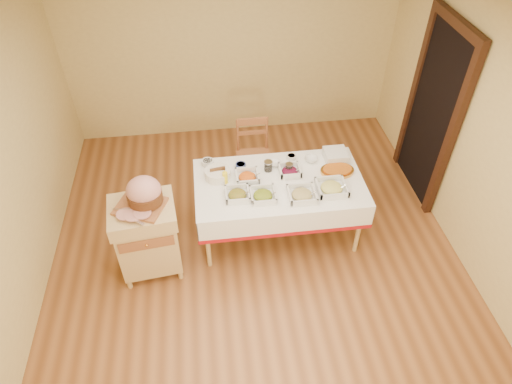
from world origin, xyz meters
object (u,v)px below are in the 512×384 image
Objects in this scene: ham_on_board at (144,194)px; mustard_bottle at (225,177)px; dining_chair at (254,155)px; bread_basket at (218,174)px; dining_table at (279,193)px; plate_stack at (335,155)px; butcher_cart at (147,235)px; preserve_jar_right at (289,168)px; preserve_jar_left at (268,166)px; brass_platter at (337,170)px.

ham_on_board reaches higher than mustard_bottle.
bread_basket is at bearing -124.37° from dining_chair.
dining_table is 7.26× the size of plate_stack.
butcher_cart is 8.34× the size of preserve_jar_right.
dining_table is 10.49× the size of mustard_bottle.
mustard_bottle is (-0.49, -0.15, 0.02)m from preserve_jar_left.
bread_basket is (-0.48, -0.70, 0.33)m from dining_chair.
bread_basket is (-0.07, 0.10, -0.03)m from mustard_bottle.
bread_basket is at bearing 166.44° from dining_table.
mustard_bottle is (0.80, 0.39, -0.20)m from ham_on_board.
dining_chair is 8.62× the size of preserve_jar_right.
preserve_jar_left is at bearing 16.84° from mustard_bottle.
dining_table is 0.31m from preserve_jar_left.
preserve_jar_right is 0.43× the size of plate_stack.
ham_on_board is 3.90× the size of preserve_jar_left.
preserve_jar_right reaches higher than plate_stack.
mustard_bottle is (-0.71, -0.09, 0.03)m from preserve_jar_right.
butcher_cart is (-1.43, -0.37, -0.08)m from dining_table.
preserve_jar_left and bread_basket have the same top height.
dining_chair is 5.40× the size of mustard_bottle.
preserve_jar_left reaches higher than preserve_jar_right.
bread_basket is at bearing 33.93° from butcher_cart.
ham_on_board is at bearing -154.10° from mustard_bottle.
bread_basket is (-0.56, -0.05, -0.00)m from preserve_jar_left.
dining_chair is at bearing 55.63° from bread_basket.
brass_platter is (1.24, 0.02, -0.06)m from mustard_bottle.
bread_basket is at bearing -173.60° from plate_stack.
mustard_bottle is at bearing -172.45° from preserve_jar_right.
dining_chair is (-0.17, 0.86, -0.12)m from dining_table.
dining_table is 1.94× the size of dining_chair.
dining_chair reaches higher than dining_table.
preserve_jar_right is at bearing 7.55° from mustard_bottle.
bread_basket is (-0.65, 0.16, 0.21)m from dining_table.
dining_table is at bearing -130.52° from preserve_jar_right.
brass_platter is (2.08, 0.45, 0.27)m from butcher_cart.
preserve_jar_left is 0.51m from mustard_bottle.
brass_platter is at bearing -8.03° from preserve_jar_right.
dining_chair reaches higher than brass_platter.
bread_basket is at bearing -174.79° from preserve_jar_left.
bread_basket is 1.31m from brass_platter.
ham_on_board is (0.05, 0.04, 0.53)m from butcher_cart.
ham_on_board reaches higher than preserve_jar_left.
mustard_bottle is at bearing 25.90° from ham_on_board.
dining_table is 1.48m from ham_on_board.
brass_platter is (0.83, -0.78, 0.30)m from dining_chair.
ham_on_board is at bearing 38.02° from butcher_cart.
brass_platter reaches higher than dining_table.
ham_on_board reaches higher than preserve_jar_right.
ham_on_board is 1.41m from preserve_jar_left.
mustard_bottle reaches higher than dining_table.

